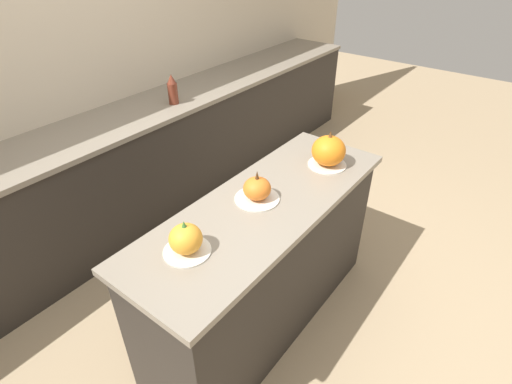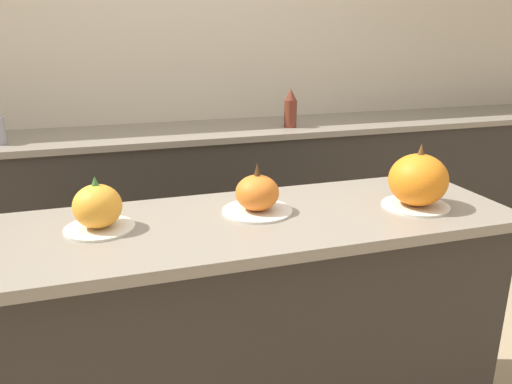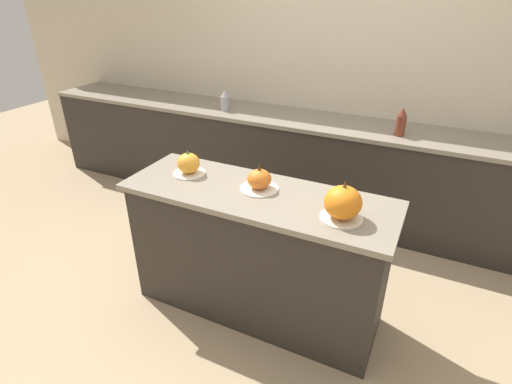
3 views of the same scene
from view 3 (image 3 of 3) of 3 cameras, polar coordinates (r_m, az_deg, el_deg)
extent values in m
plane|color=tan|center=(2.87, 0.09, -16.01)|extent=(12.00, 12.00, 0.00)
cube|color=beige|center=(3.81, 12.21, 16.01)|extent=(8.00, 0.06, 2.50)
cube|color=#2D2823|center=(2.59, 0.09, -9.17)|extent=(1.59, 0.51, 0.86)
cube|color=gray|center=(2.35, 0.10, -0.48)|extent=(1.65, 0.57, 0.03)
cube|color=#2D2823|center=(3.76, 9.69, 2.99)|extent=(6.00, 0.56, 0.88)
cube|color=gray|center=(3.59, 10.26, 9.62)|extent=(6.00, 0.60, 0.03)
cylinder|color=silver|center=(2.62, -9.50, 2.68)|extent=(0.21, 0.21, 0.01)
ellipsoid|color=orange|center=(2.59, -9.61, 4.08)|extent=(0.14, 0.14, 0.13)
cone|color=#38702D|center=(2.56, -9.75, 5.67)|extent=(0.02, 0.02, 0.03)
cylinder|color=silver|center=(2.39, 0.47, 0.50)|extent=(0.23, 0.23, 0.01)
ellipsoid|color=orange|center=(2.36, 0.48, 1.86)|extent=(0.14, 0.14, 0.12)
cone|color=#4C2D14|center=(2.32, 0.49, 3.61)|extent=(0.02, 0.02, 0.05)
cylinder|color=silver|center=(2.14, 12.07, -3.61)|extent=(0.23, 0.23, 0.01)
ellipsoid|color=orange|center=(2.10, 12.31, -1.46)|extent=(0.20, 0.20, 0.18)
cone|color=brown|center=(2.05, 12.60, 1.09)|extent=(0.02, 0.02, 0.04)
cylinder|color=maroon|center=(3.36, 19.96, 8.89)|extent=(0.08, 0.08, 0.16)
cone|color=maroon|center=(3.33, 20.27, 10.74)|extent=(0.07, 0.07, 0.07)
cylinder|color=#99999E|center=(3.85, -4.42, 12.49)|extent=(0.08, 0.08, 0.13)
cone|color=#99999E|center=(3.83, -4.47, 13.85)|extent=(0.08, 0.08, 0.06)
camera|label=1|loc=(2.43, -46.66, 21.97)|focal=28.00mm
camera|label=2|loc=(1.54, -42.98, 0.02)|focal=35.00mm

